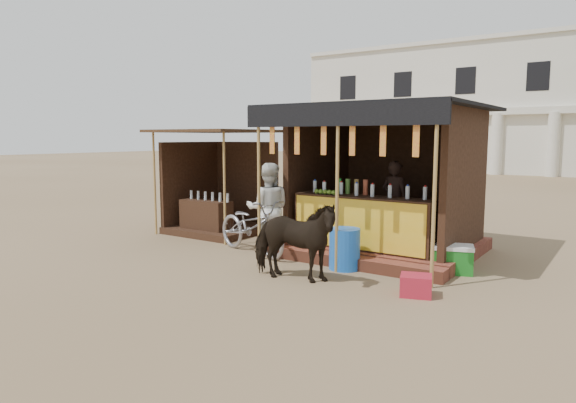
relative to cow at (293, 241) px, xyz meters
The scene contains 10 objects.
ground 1.19m from the cow, 133.88° to the right, with size 120.00×120.00×0.00m, color #846B4C.
main_stall 2.68m from the cow, 83.32° to the left, with size 3.60×3.61×2.78m.
secondary_stall 4.61m from the cow, 146.99° to the left, with size 2.40×2.40×2.38m.
cow is the anchor object (origin of this frame).
motorbike 2.03m from the cow, 146.82° to the left, with size 0.70×2.01×1.05m, color #9F9EA7.
bystander 1.93m from the cow, 138.15° to the left, with size 0.84×0.66×1.74m, color silver.
blue_barrel 1.15m from the cow, 73.27° to the left, with size 0.52×0.52×0.70m, color blue.
red_crate 1.94m from the cow, 10.37° to the left, with size 0.43×0.37×0.30m, color #A71B2E.
cooler 2.70m from the cow, 44.62° to the left, with size 0.75×0.62×0.46m.
background_building 29.53m from the cow, 95.27° to the left, with size 26.00×7.45×8.18m.
Camera 1 is at (5.01, -5.72, 2.22)m, focal length 32.00 mm.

